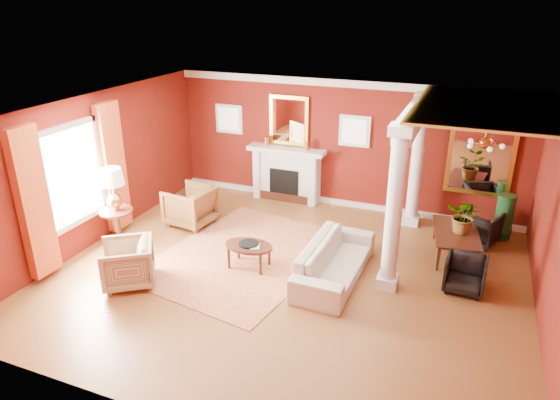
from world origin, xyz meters
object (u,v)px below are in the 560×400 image
at_px(armchair_leopard, 190,204).
at_px(dining_table, 457,237).
at_px(coffee_table, 249,247).
at_px(side_table, 114,194).
at_px(sofa, 335,255).
at_px(armchair_stripe, 127,262).

xyz_separation_m(armchair_leopard, dining_table, (5.37, 0.63, -0.06)).
relative_size(armchair_leopard, coffee_table, 1.04).
xyz_separation_m(armchair_leopard, side_table, (-0.82, -1.36, 0.62)).
height_order(sofa, armchair_leopard, armchair_leopard).
relative_size(sofa, coffee_table, 2.54).
bearing_deg(sofa, side_table, 96.23).
distance_m(coffee_table, dining_table, 3.89).
xyz_separation_m(sofa, armchair_stripe, (-3.19, -1.50, -0.02)).
xyz_separation_m(coffee_table, side_table, (-2.75, -0.15, 0.67)).
bearing_deg(armchair_stripe, side_table, -170.67).
height_order(armchair_leopard, dining_table, armchair_leopard).
xyz_separation_m(armchair_stripe, side_table, (-1.09, 1.12, 0.65)).
xyz_separation_m(armchair_leopard, coffee_table, (1.94, -1.21, -0.06)).
bearing_deg(side_table, sofa, 5.02).
bearing_deg(side_table, dining_table, 17.75).
bearing_deg(coffee_table, sofa, 8.46).
bearing_deg(coffee_table, armchair_leopard, 148.09).
relative_size(armchair_leopard, dining_table, 0.65).
relative_size(armchair_stripe, dining_table, 0.60).
bearing_deg(side_table, armchair_stripe, -45.81).
xyz_separation_m(sofa, coffee_table, (-1.53, -0.23, -0.04)).
distance_m(armchair_leopard, armchair_stripe, 2.49).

